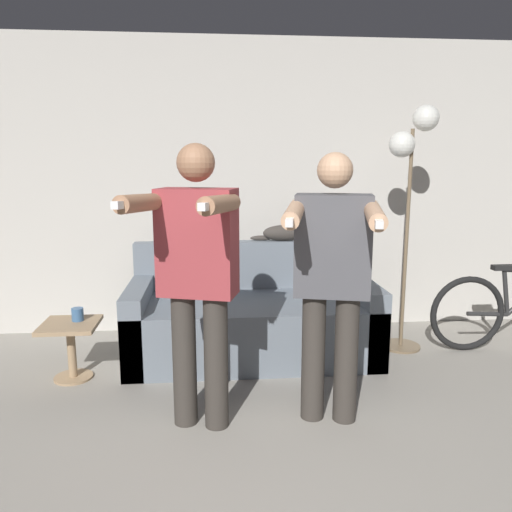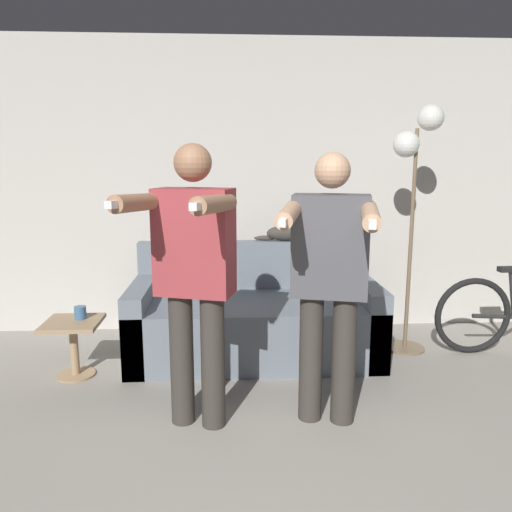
% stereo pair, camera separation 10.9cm
% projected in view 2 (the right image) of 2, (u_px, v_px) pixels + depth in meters
% --- Properties ---
extents(wall_back, '(10.00, 0.05, 2.60)m').
position_uv_depth(wall_back, '(254.00, 188.00, 4.51)').
color(wall_back, beige).
rests_on(wall_back, ground_plane).
extents(couch, '(1.93, 0.93, 0.87)m').
position_uv_depth(couch, '(254.00, 319.00, 4.02)').
color(couch, slate).
rests_on(couch, ground_plane).
extents(person_left, '(0.62, 0.77, 1.64)m').
position_uv_depth(person_left, '(194.00, 269.00, 2.79)').
color(person_left, '#38332D').
rests_on(person_left, ground_plane).
extents(person_right, '(0.61, 0.76, 1.59)m').
position_uv_depth(person_right, '(329.00, 273.00, 2.84)').
color(person_right, '#38332D').
rests_on(person_right, ground_plane).
extents(cat, '(0.49, 0.13, 0.17)m').
position_uv_depth(cat, '(289.00, 232.00, 4.27)').
color(cat, '#3D3833').
rests_on(cat, couch).
extents(floor_lamp, '(0.38, 0.32, 1.97)m').
position_uv_depth(floor_lamp, '(416.00, 164.00, 3.88)').
color(floor_lamp, '#756047').
rests_on(floor_lamp, ground_plane).
extents(side_table, '(0.39, 0.39, 0.42)m').
position_uv_depth(side_table, '(73.00, 337.00, 3.59)').
color(side_table, '#A38460').
rests_on(side_table, ground_plane).
extents(cup, '(0.08, 0.08, 0.09)m').
position_uv_depth(cup, '(80.00, 313.00, 3.61)').
color(cup, '#3D6693').
rests_on(cup, side_table).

